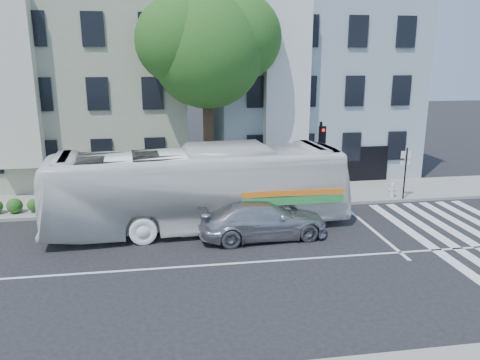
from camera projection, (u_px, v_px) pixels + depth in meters
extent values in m
plane|color=black|center=(232.00, 264.00, 16.87)|extent=(120.00, 120.00, 0.00)
cube|color=gray|center=(211.00, 198.00, 24.50)|extent=(80.00, 4.00, 0.15)
cube|color=gray|center=(85.00, 86.00, 28.77)|extent=(12.00, 10.00, 11.00)
cube|color=#95A6B2|center=(305.00, 84.00, 30.87)|extent=(12.00, 10.00, 11.00)
cylinder|color=#2D2116|center=(209.00, 149.00, 24.34)|extent=(0.56, 0.56, 5.20)
sphere|color=#1C4014|center=(207.00, 52.00, 23.10)|extent=(5.60, 5.60, 5.60)
sphere|color=#1C4014|center=(238.00, 37.00, 23.55)|extent=(4.40, 4.40, 4.40)
sphere|color=#1C4014|center=(179.00, 41.00, 22.48)|extent=(4.20, 4.20, 4.20)
sphere|color=#1C4014|center=(210.00, 17.00, 23.86)|extent=(3.80, 3.80, 3.80)
sphere|color=#1C4014|center=(195.00, 72.00, 23.84)|extent=(3.40, 3.40, 3.40)
imported|color=white|center=(199.00, 188.00, 20.02)|extent=(4.09, 13.09, 3.59)
imported|color=#B3B4BA|center=(263.00, 219.00, 19.21)|extent=(2.50, 5.46, 1.55)
cylinder|color=black|center=(319.00, 165.00, 22.90)|extent=(0.14, 0.14, 4.24)
cube|color=black|center=(322.00, 135.00, 22.28)|extent=(0.34, 0.31, 0.86)
sphere|color=red|center=(323.00, 130.00, 22.09)|extent=(0.16, 0.16, 0.16)
cylinder|color=white|center=(321.00, 155.00, 22.63)|extent=(0.42, 0.19, 0.44)
cylinder|color=silver|center=(392.00, 191.00, 24.35)|extent=(0.26, 0.26, 0.65)
sphere|color=silver|center=(393.00, 184.00, 24.25)|extent=(0.24, 0.24, 0.24)
cylinder|color=silver|center=(392.00, 190.00, 24.32)|extent=(0.45, 0.19, 0.15)
cylinder|color=black|center=(405.00, 174.00, 23.80)|extent=(0.07, 0.07, 2.68)
cube|color=white|center=(406.00, 155.00, 23.65)|extent=(0.48, 0.10, 0.37)
cube|color=white|center=(405.00, 163.00, 23.76)|extent=(0.48, 0.10, 0.19)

